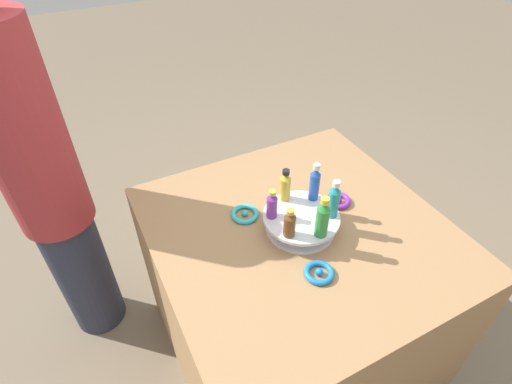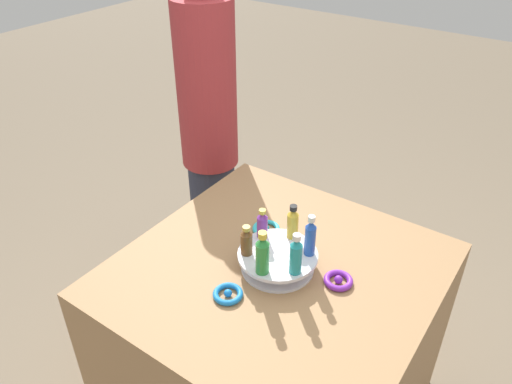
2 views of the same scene
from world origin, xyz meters
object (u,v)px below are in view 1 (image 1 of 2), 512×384
(ribbon_bow_teal, at_px, (245,214))
(ribbon_bow_blue, at_px, (319,273))
(ribbon_bow_purple, at_px, (338,200))
(bottle_brown, at_px, (290,224))
(bottle_gold, at_px, (285,186))
(bottle_teal, at_px, (334,200))
(person_figure, at_px, (48,192))
(display_stand, at_px, (301,221))
(bottle_green, at_px, (323,218))
(bottle_blue, at_px, (315,183))
(bottle_purple, at_px, (272,205))

(ribbon_bow_teal, height_order, ribbon_bow_blue, ribbon_bow_blue)
(ribbon_bow_purple, bearing_deg, bottle_brown, -68.90)
(bottle_brown, bearing_deg, bottle_gold, 154.42)
(bottle_gold, bearing_deg, ribbon_bow_purple, 76.43)
(bottle_teal, relative_size, person_figure, 0.09)
(display_stand, xyz_separation_m, bottle_green, (0.10, 0.01, 0.10))
(bottle_brown, relative_size, ribbon_bow_blue, 1.13)
(ribbon_bow_teal, bearing_deg, bottle_blue, 68.72)
(bottle_brown, bearing_deg, ribbon_bow_blue, 11.77)
(bottle_teal, bearing_deg, bottle_purple, -115.58)
(ribbon_bow_blue, height_order, person_figure, person_figure)
(bottle_brown, distance_m, bottle_green, 0.10)
(bottle_brown, xyz_separation_m, bottle_green, (0.04, 0.09, 0.02))
(bottle_teal, relative_size, bottle_brown, 1.36)
(display_stand, relative_size, bottle_teal, 1.81)
(ribbon_bow_teal, bearing_deg, bottle_purple, 27.04)
(bottle_teal, xyz_separation_m, bottle_blue, (-0.10, -0.01, 0.00))
(bottle_green, bearing_deg, bottle_teal, 124.42)
(display_stand, distance_m, bottle_teal, 0.14)
(bottle_blue, relative_size, ribbon_bow_blue, 1.57)
(bottle_gold, bearing_deg, person_figure, -121.93)
(bottle_purple, xyz_separation_m, ribbon_bow_purple, (-0.01, 0.29, -0.10))
(ribbon_bow_purple, bearing_deg, display_stand, -75.45)
(bottle_blue, distance_m, bottle_brown, 0.20)
(ribbon_bow_teal, bearing_deg, person_figure, -124.53)
(ribbon_bow_teal, distance_m, person_figure, 0.74)
(bottle_gold, relative_size, bottle_purple, 1.15)
(bottle_teal, distance_m, ribbon_bow_blue, 0.24)
(bottle_blue, xyz_separation_m, bottle_brown, (0.11, -0.17, -0.02))
(bottle_green, distance_m, ribbon_bow_purple, 0.27)
(bottle_brown, relative_size, person_figure, 0.07)
(display_stand, relative_size, bottle_gold, 2.08)
(bottle_blue, bearing_deg, bottle_teal, 4.42)
(ribbon_bow_teal, bearing_deg, bottle_brown, 16.43)
(bottle_purple, xyz_separation_m, person_figure, (-0.52, -0.66, -0.08))
(bottle_purple, relative_size, bottle_brown, 1.02)
(display_stand, distance_m, bottle_purple, 0.13)
(bottle_purple, height_order, bottle_brown, bottle_purple)
(ribbon_bow_purple, height_order, ribbon_bow_teal, ribbon_bow_purple)
(display_stand, bearing_deg, ribbon_bow_blue, -15.45)
(bottle_teal, distance_m, bottle_gold, 0.17)
(ribbon_bow_purple, bearing_deg, bottle_green, -51.28)
(display_stand, bearing_deg, bottle_purple, -115.58)
(ribbon_bow_blue, bearing_deg, bottle_green, 147.04)
(bottle_teal, distance_m, person_figure, 1.04)
(ribbon_bow_teal, relative_size, ribbon_bow_blue, 1.06)
(bottle_blue, bearing_deg, bottle_gold, -115.58)
(bottle_gold, bearing_deg, ribbon_bow_blue, -8.90)
(bottle_blue, distance_m, bottle_purple, 0.18)
(bottle_green, relative_size, person_figure, 0.10)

